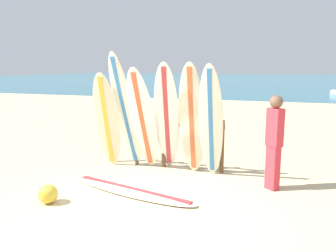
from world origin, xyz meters
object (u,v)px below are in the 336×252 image
(surfboard_leaning_left, at_px, (125,112))
(surfboard_lying_on_sand, at_px, (132,190))
(beachgoer_standing, at_px, (274,138))
(surfboard_leaning_center_right, at_px, (192,119))
(surfboard_leaning_far_left, at_px, (107,121))
(beach_ball, at_px, (48,194))
(surfboard_leaning_right, at_px, (211,122))
(surfboard_leaning_center, at_px, (167,118))
(surfboard_leaning_center_left, at_px, (143,120))
(surfboard_rack, at_px, (164,137))

(surfboard_leaning_left, relative_size, surfboard_lying_on_sand, 0.94)
(beachgoer_standing, bearing_deg, surfboard_leaning_left, 174.70)
(surfboard_leaning_center_right, bearing_deg, beachgoer_standing, -12.45)
(surfboard_leaning_far_left, bearing_deg, beachgoer_standing, -3.74)
(beachgoer_standing, bearing_deg, beach_ball, -151.43)
(surfboard_leaning_left, height_order, surfboard_leaning_right, surfboard_leaning_left)
(surfboard_leaning_center, relative_size, beachgoer_standing, 1.35)
(beach_ball, bearing_deg, surfboard_leaning_center_right, 50.79)
(surfboard_leaning_center_right, relative_size, beachgoer_standing, 1.34)
(surfboard_leaning_center_right, height_order, beach_ball, surfboard_leaning_center_right)
(surfboard_leaning_far_left, relative_size, surfboard_leaning_center_left, 0.95)
(surfboard_leaning_left, relative_size, surfboard_leaning_right, 1.11)
(surfboard_leaning_far_left, bearing_deg, surfboard_leaning_center_left, 0.34)
(surfboard_rack, height_order, surfboard_leaning_right, surfboard_leaning_right)
(surfboard_leaning_center, bearing_deg, surfboard_rack, 120.09)
(surfboard_rack, bearing_deg, surfboard_leaning_center_left, -123.85)
(surfboard_leaning_center, height_order, beach_ball, surfboard_leaning_center)
(surfboard_leaning_center_right, distance_m, beachgoer_standing, 1.64)
(surfboard_leaning_far_left, bearing_deg, surfboard_rack, 21.47)
(beachgoer_standing, bearing_deg, surfboard_leaning_center, 170.57)
(surfboard_leaning_far_left, height_order, surfboard_lying_on_sand, surfboard_leaning_far_left)
(surfboard_rack, distance_m, beach_ball, 2.77)
(beachgoer_standing, relative_size, beach_ball, 5.49)
(surfboard_leaning_center, relative_size, surfboard_leaning_center_right, 1.00)
(surfboard_leaning_far_left, distance_m, surfboard_leaning_center, 1.32)
(surfboard_leaning_left, bearing_deg, beachgoer_standing, -5.30)
(surfboard_leaning_center_left, bearing_deg, surfboard_leaning_left, 173.05)
(surfboard_leaning_far_left, bearing_deg, surfboard_leaning_left, 7.78)
(surfboard_rack, bearing_deg, surfboard_leaning_far_left, -158.53)
(surfboard_leaning_left, distance_m, surfboard_leaning_center_right, 1.43)
(surfboard_leaning_center, distance_m, surfboard_leaning_right, 0.95)
(surfboard_leaning_left, bearing_deg, surfboard_leaning_right, -1.76)
(surfboard_leaning_center_left, relative_size, surfboard_leaning_center, 0.96)
(surfboard_leaning_center, bearing_deg, beachgoer_standing, -9.43)
(surfboard_leaning_center_right, height_order, beachgoer_standing, surfboard_leaning_center_right)
(surfboard_leaning_far_left, distance_m, beachgoer_standing, 3.44)
(surfboard_rack, xyz_separation_m, surfboard_leaning_center_right, (0.71, -0.32, 0.47))
(surfboard_leaning_far_left, height_order, surfboard_leaning_left, surfboard_leaning_left)
(surfboard_rack, relative_size, beach_ball, 8.59)
(surfboard_lying_on_sand, bearing_deg, beachgoer_standing, 22.34)
(surfboard_leaning_center_right, bearing_deg, surfboard_lying_on_sand, -119.05)
(surfboard_leaning_center_left, height_order, beach_ball, surfboard_leaning_center_left)
(surfboard_leaning_far_left, height_order, beach_ball, surfboard_leaning_far_left)
(surfboard_leaning_center, relative_size, surfboard_leaning_right, 1.02)
(surfboard_rack, bearing_deg, surfboard_leaning_left, -151.59)
(surfboard_leaning_right, distance_m, surfboard_lying_on_sand, 1.96)
(surfboard_leaning_far_left, relative_size, surfboard_leaning_center_right, 0.91)
(surfboard_leaning_left, relative_size, beach_ball, 8.05)
(surfboard_leaning_left, bearing_deg, surfboard_leaning_center_left, -6.95)
(beach_ball, bearing_deg, surfboard_leaning_far_left, 91.40)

